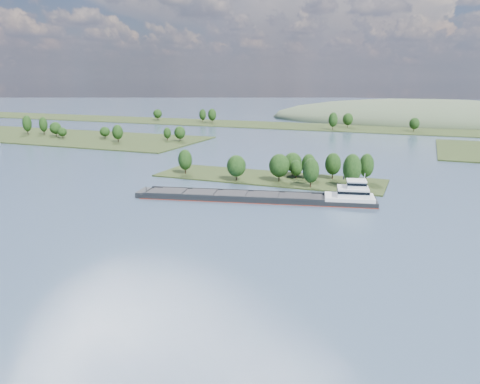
% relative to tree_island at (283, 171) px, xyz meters
% --- Properties ---
extents(ground, '(1800.00, 1800.00, 0.00)m').
position_rel_tree_island_xyz_m(ground, '(-6.98, -58.60, -4.12)').
color(ground, '#384861').
rests_on(ground, ground).
extents(tree_island, '(100.00, 30.61, 15.07)m').
position_rel_tree_island_xyz_m(tree_island, '(0.00, 0.00, 0.00)').
color(tree_island, '#253216').
rests_on(tree_island, ground).
extents(left_bank, '(300.00, 80.00, 16.18)m').
position_rel_tree_island_xyz_m(left_bank, '(-235.49, 81.47, -3.19)').
color(left_bank, '#253216').
rests_on(left_bank, ground).
extents(back_shoreline, '(900.00, 60.00, 15.60)m').
position_rel_tree_island_xyz_m(back_shoreline, '(1.09, 221.16, -3.31)').
color(back_shoreline, '#253216').
rests_on(back_shoreline, ground).
extents(hill_west, '(320.00, 160.00, 44.00)m').
position_rel_tree_island_xyz_m(hill_west, '(53.02, 321.40, -4.12)').
color(hill_west, '#425138').
rests_on(hill_west, ground).
extents(cargo_barge, '(87.25, 28.83, 11.78)m').
position_rel_tree_island_xyz_m(cargo_barge, '(5.83, -33.84, -2.64)').
color(cargo_barge, black).
rests_on(cargo_barge, ground).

